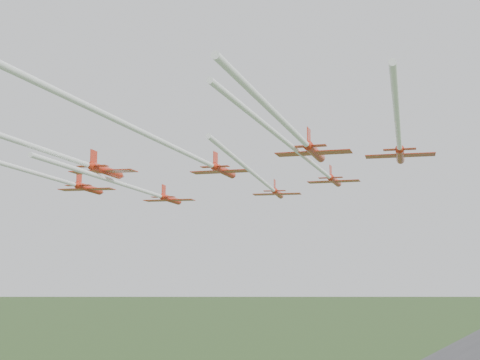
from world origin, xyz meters
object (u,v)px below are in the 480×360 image
at_px(jet_row4_left, 64,157).
at_px(jet_row4_right, 301,138).
at_px(jet_lead, 265,183).
at_px(jet_row3_left, 61,180).
at_px(jet_row2_right, 313,164).
at_px(jet_row2_left, 146,191).
at_px(jet_row3_mid, 176,148).
at_px(jet_row3_right, 399,141).

distance_m(jet_row4_left, jet_row4_right, 27.95).
bearing_deg(jet_lead, jet_row3_left, -147.84).
xyz_separation_m(jet_lead, jet_row4_left, (-9.35, -35.39, -0.54)).
xyz_separation_m(jet_lead, jet_row2_right, (12.91, -12.35, 0.29)).
distance_m(jet_row3_left, jet_row4_left, 16.59).
height_order(jet_row2_left, jet_row4_left, jet_row4_left).
bearing_deg(jet_row4_left, jet_row2_left, 89.42).
distance_m(jet_row3_left, jet_row4_right, 38.89).
height_order(jet_lead, jet_row3_mid, jet_row3_mid).
relative_size(jet_row3_left, jet_row3_mid, 0.65).
relative_size(jet_row3_mid, jet_row4_left, 1.35).
relative_size(jet_lead, jet_row2_left, 1.13).
height_order(jet_row4_left, jet_row4_right, jet_row4_right).
xyz_separation_m(jet_row4_left, jet_row4_right, (27.11, 6.74, 0.86)).
bearing_deg(jet_row4_left, jet_row4_right, 0.54).
distance_m(jet_row2_left, jet_row3_left, 13.51).
relative_size(jet_row2_right, jet_row3_mid, 0.94).
bearing_deg(jet_row4_left, jet_row2_right, 32.56).
xyz_separation_m(jet_row3_left, jet_row3_right, (45.81, 8.17, 2.93)).
bearing_deg(jet_row3_left, jet_lead, 32.38).
relative_size(jet_row2_right, jet_row4_left, 1.27).
xyz_separation_m(jet_row2_right, jet_row4_left, (-22.26, -23.04, -0.83)).
xyz_separation_m(jet_row3_mid, jet_row4_left, (-11.95, -5.51, -0.91)).
relative_size(jet_row2_left, jet_row3_right, 1.05).
bearing_deg(jet_row4_right, jet_row2_right, 95.52).
xyz_separation_m(jet_lead, jet_row3_right, (25.08, -15.17, 1.77)).
xyz_separation_m(jet_row2_right, jet_row3_right, (12.17, -2.82, 1.48)).
bearing_deg(jet_row3_right, jet_row2_left, 161.08).
distance_m(jet_row2_right, jet_row4_right, 17.00).
bearing_deg(jet_row2_left, jet_row4_right, -42.30).
bearing_deg(jet_row3_mid, jet_lead, 83.85).
distance_m(jet_row2_right, jet_row3_right, 12.58).
distance_m(jet_row2_left, jet_row4_right, 37.07).
bearing_deg(jet_lead, jet_row3_mid, -101.25).
height_order(jet_lead, jet_row4_right, jet_row4_right).
relative_size(jet_row2_left, jet_row2_right, 0.78).
height_order(jet_row3_left, jet_row3_right, jet_row3_right).
xyz_separation_m(jet_row3_left, jet_row3_mid, (23.34, -6.54, 1.52)).
height_order(jet_row3_right, jet_row4_left, jet_row3_right).
bearing_deg(jet_row2_right, jet_row3_right, -23.27).
height_order(jet_lead, jet_row2_left, jet_lead).
bearing_deg(jet_row3_left, jet_row2_left, 48.25).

